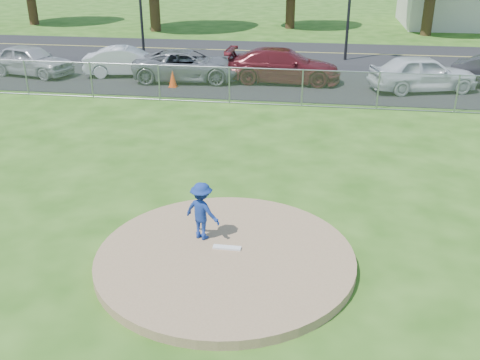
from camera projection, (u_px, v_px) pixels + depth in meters
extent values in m
plane|color=#265312|center=(272.00, 120.00, 20.25)|extent=(120.00, 120.00, 0.00)
cylinder|color=#927150|center=(225.00, 257.00, 11.18)|extent=(5.40, 5.40, 0.20)
cube|color=white|center=(227.00, 248.00, 11.31)|extent=(0.60, 0.15, 0.04)
cube|color=gray|center=(278.00, 87.00, 21.75)|extent=(40.00, 0.06, 1.50)
cube|color=black|center=(285.00, 80.00, 26.12)|extent=(50.00, 8.00, 0.01)
cube|color=black|center=(295.00, 52.00, 32.90)|extent=(60.00, 7.00, 0.01)
cylinder|color=#352013|center=(291.00, 3.00, 41.29)|extent=(0.72, 0.72, 3.85)
cylinder|color=#362513|center=(430.00, 3.00, 37.94)|extent=(0.76, 0.76, 4.55)
cylinder|color=black|center=(141.00, 5.00, 31.22)|extent=(0.16, 0.16, 5.60)
cylinder|color=black|center=(349.00, 9.00, 29.54)|extent=(0.16, 0.16, 5.60)
imported|color=navy|center=(202.00, 211.00, 11.48)|extent=(0.96, 0.78, 1.30)
cone|color=#F4450C|center=(173.00, 79.00, 24.68)|extent=(0.40, 0.40, 0.77)
imported|color=#AAAAAF|center=(30.00, 60.00, 26.77)|extent=(4.69, 2.70, 1.50)
imported|color=silver|center=(128.00, 61.00, 26.73)|extent=(4.50, 2.41, 1.41)
imported|color=slate|center=(188.00, 65.00, 25.74)|extent=(5.42, 2.90, 1.45)
imported|color=#59161C|center=(283.00, 66.00, 25.41)|extent=(5.46, 2.26, 1.58)
imported|color=silver|center=(423.00, 73.00, 23.87)|extent=(5.05, 3.10, 1.61)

